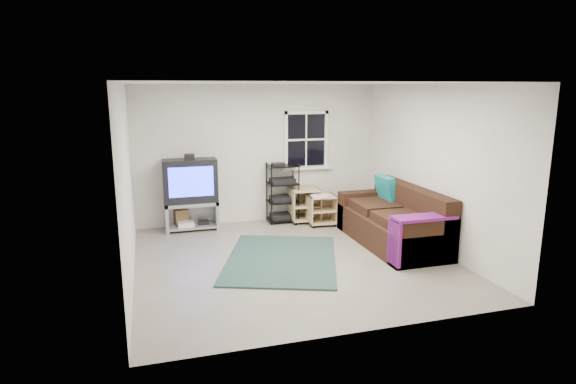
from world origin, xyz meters
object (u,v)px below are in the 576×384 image
object	(u,v)px
tv_unit	(191,188)
side_table_left	(304,203)
av_rack	(283,196)
sofa	(394,222)
side_table_right	(321,207)

from	to	relation	value
tv_unit	side_table_left	size ratio (longest dim) A/B	2.15
av_rack	side_table_left	bearing A→B (deg)	-7.67
av_rack	sofa	distance (m)	2.29
av_rack	side_table_right	distance (m)	0.76
side_table_left	side_table_right	world-z (taller)	side_table_left
tv_unit	av_rack	world-z (taller)	tv_unit
av_rack	side_table_left	distance (m)	0.44
side_table_left	tv_unit	bearing A→B (deg)	179.34
av_rack	sofa	bearing A→B (deg)	-52.33
av_rack	sofa	world-z (taller)	av_rack
tv_unit	sofa	size ratio (longest dim) A/B	0.61
av_rack	side_table_right	size ratio (longest dim) A/B	1.94
side_table_right	sofa	bearing A→B (deg)	-62.44
side_table_right	side_table_left	bearing A→B (deg)	126.77
tv_unit	side_table_left	world-z (taller)	tv_unit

